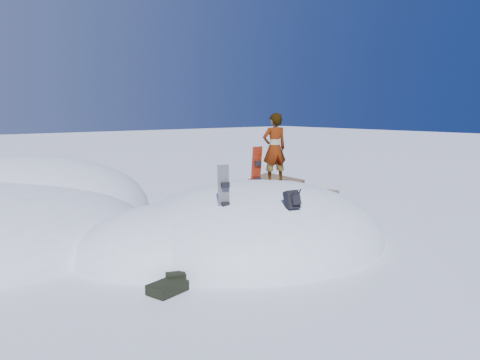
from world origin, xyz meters
TOP-DOWN VIEW (x-y plane):
  - ground at (0.00, 0.00)m, footprint 120.00×120.00m
  - snow_mound at (-0.17, 0.24)m, footprint 8.00×6.00m
  - rock_outcrop at (3.72, 3.01)m, footprint 4.68×4.41m
  - snowboard_red at (0.62, 0.70)m, footprint 0.31×0.26m
  - snowboard_dark at (-1.61, -0.79)m, footprint 0.28×0.18m
  - backpack at (-0.49, -1.74)m, footprint 0.35×0.41m
  - gear_pile at (-3.46, -1.53)m, footprint 0.89×0.69m
  - person at (0.96, 0.36)m, footprint 0.78×0.62m

SIDE VIEW (x-z plane):
  - ground at x=0.00m, z-range 0.00..0.00m
  - snow_mound at x=-0.17m, z-range -1.50..1.50m
  - rock_outcrop at x=3.72m, z-range -0.82..0.85m
  - gear_pile at x=-3.46m, z-range 0.00..0.23m
  - backpack at x=-0.49m, z-range 1.14..1.61m
  - snowboard_dark at x=-1.61m, z-range 0.72..2.14m
  - snowboard_red at x=0.62m, z-range 0.86..2.34m
  - person at x=0.96m, z-range 1.35..3.21m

